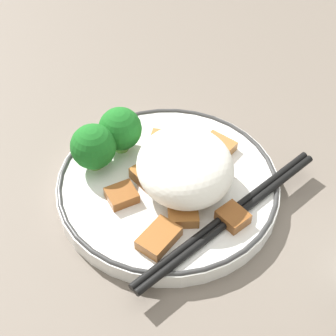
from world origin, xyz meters
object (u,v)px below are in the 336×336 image
at_px(broccoli_back_left, 120,129).
at_px(chopsticks, 229,217).
at_px(broccoli_back_center, 93,147).
at_px(plate, 168,186).

xyz_separation_m(broccoli_back_left, chopsticks, (-0.12, -0.07, -0.02)).
bearing_deg(broccoli_back_center, chopsticks, -134.98).
height_order(plate, broccoli_back_center, broccoli_back_center).
bearing_deg(chopsticks, broccoli_back_left, 31.33).
relative_size(plate, broccoli_back_center, 4.44).
bearing_deg(broccoli_back_center, plate, -123.83).
height_order(broccoli_back_left, broccoli_back_center, same).
relative_size(broccoli_back_left, broccoli_back_center, 1.01).
height_order(plate, chopsticks, chopsticks).
distance_m(broccoli_back_center, chopsticks, 0.15).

